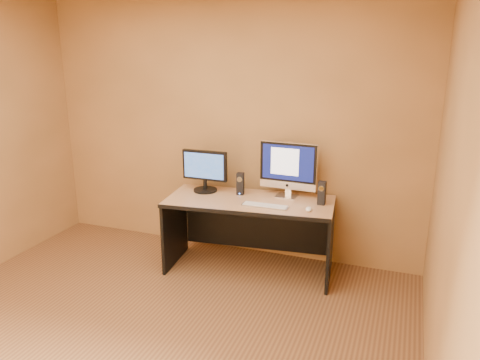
# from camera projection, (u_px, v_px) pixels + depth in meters

# --- Properties ---
(floor) EXTENTS (4.00, 4.00, 0.00)m
(floor) POSITION_uv_depth(u_px,v_px,m) (125.00, 355.00, 3.33)
(floor) COLOR brown
(floor) RESTS_ON ground
(walls) EXTENTS (4.00, 4.00, 2.60)m
(walls) POSITION_uv_depth(u_px,v_px,m) (111.00, 180.00, 2.97)
(walls) COLOR #AD7A46
(walls) RESTS_ON ground
(desk) EXTENTS (1.63, 0.85, 0.72)m
(desk) POSITION_uv_depth(u_px,v_px,m) (249.00, 235.00, 4.49)
(desk) COLOR tan
(desk) RESTS_ON ground
(imac) EXTENTS (0.56, 0.23, 0.54)m
(imac) POSITION_uv_depth(u_px,v_px,m) (287.00, 170.00, 4.41)
(imac) COLOR silver
(imac) RESTS_ON desk
(second_monitor) EXTENTS (0.47, 0.24, 0.41)m
(second_monitor) POSITION_uv_depth(u_px,v_px,m) (205.00, 171.00, 4.60)
(second_monitor) COLOR black
(second_monitor) RESTS_ON desk
(speaker_left) EXTENTS (0.08, 0.08, 0.21)m
(speaker_left) POSITION_uv_depth(u_px,v_px,m) (240.00, 184.00, 4.53)
(speaker_left) COLOR black
(speaker_left) RESTS_ON desk
(speaker_right) EXTENTS (0.07, 0.07, 0.21)m
(speaker_right) POSITION_uv_depth(u_px,v_px,m) (322.00, 193.00, 4.24)
(speaker_right) COLOR black
(speaker_right) RESTS_ON desk
(keyboard) EXTENTS (0.42, 0.12, 0.02)m
(keyboard) POSITION_uv_depth(u_px,v_px,m) (265.00, 206.00, 4.21)
(keyboard) COLOR #B6B5BA
(keyboard) RESTS_ON desk
(mouse) EXTENTS (0.07, 0.11, 0.04)m
(mouse) POSITION_uv_depth(u_px,v_px,m) (309.00, 209.00, 4.10)
(mouse) COLOR white
(mouse) RESTS_ON desk
(cable_a) EXTENTS (0.09, 0.20, 0.01)m
(cable_a) POSITION_uv_depth(u_px,v_px,m) (288.00, 195.00, 4.52)
(cable_a) COLOR black
(cable_a) RESTS_ON desk
(cable_b) EXTENTS (0.09, 0.16, 0.01)m
(cable_b) POSITION_uv_depth(u_px,v_px,m) (283.00, 193.00, 4.58)
(cable_b) COLOR black
(cable_b) RESTS_ON desk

